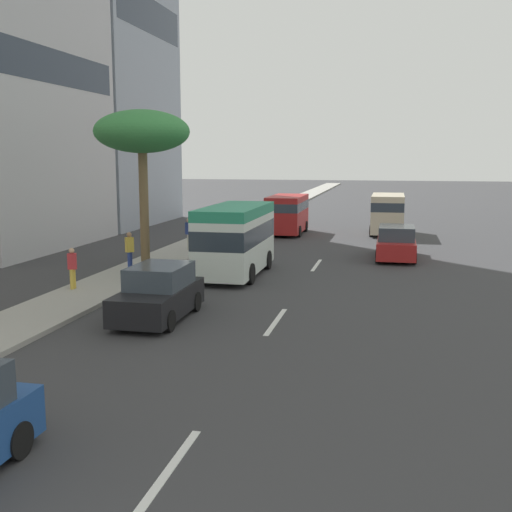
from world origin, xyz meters
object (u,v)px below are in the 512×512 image
(car_fourth, at_px, (396,243))
(pedestrian_near_lamp, at_px, (189,232))
(car_second, at_px, (159,294))
(minibus_third, at_px, (236,237))
(van_sixth, at_px, (388,212))
(van_lead, at_px, (287,212))
(pedestrian_mid_block, at_px, (130,250))
(pedestrian_by_tree, at_px, (72,267))
(palm_tree, at_px, (142,133))

(car_fourth, distance_m, pedestrian_near_lamp, 10.73)
(car_second, bearing_deg, minibus_third, 175.83)
(van_sixth, height_order, pedestrian_near_lamp, van_sixth)
(van_lead, xyz_separation_m, car_fourth, (-8.87, -6.95, -0.64))
(pedestrian_near_lamp, bearing_deg, pedestrian_mid_block, -71.59)
(van_sixth, bearing_deg, van_lead, 100.60)
(van_sixth, distance_m, pedestrian_near_lamp, 14.36)
(car_fourth, bearing_deg, van_lead, 38.08)
(pedestrian_by_tree, bearing_deg, pedestrian_mid_block, 59.75)
(van_lead, relative_size, minibus_third, 0.84)
(pedestrian_near_lamp, height_order, pedestrian_by_tree, pedestrian_near_lamp)
(minibus_third, distance_m, van_sixth, 17.08)
(pedestrian_near_lamp, distance_m, pedestrian_by_tree, 10.56)
(pedestrian_mid_block, height_order, palm_tree, palm_tree)
(pedestrian_mid_block, distance_m, pedestrian_by_tree, 4.01)
(minibus_third, distance_m, car_fourth, 8.95)
(car_fourth, distance_m, pedestrian_by_tree, 15.81)
(pedestrian_mid_block, bearing_deg, van_lead, -158.14)
(car_second, bearing_deg, van_lead, 179.21)
(van_lead, height_order, pedestrian_by_tree, van_lead)
(van_lead, distance_m, pedestrian_near_lamp, 9.69)
(van_lead, relative_size, pedestrian_near_lamp, 3.08)
(van_lead, xyz_separation_m, van_sixth, (1.20, -6.40, 0.04))
(van_sixth, relative_size, palm_tree, 0.70)
(car_fourth, relative_size, pedestrian_near_lamp, 2.69)
(van_lead, relative_size, car_fourth, 1.14)
(van_sixth, distance_m, palm_tree, 19.60)
(palm_tree, bearing_deg, car_second, -154.95)
(car_fourth, bearing_deg, palm_tree, 119.59)
(van_lead, xyz_separation_m, pedestrian_mid_block, (-15.46, 4.27, -0.36))
(car_second, xyz_separation_m, minibus_third, (7.60, -0.55, 0.84))
(minibus_third, xyz_separation_m, pedestrian_mid_block, (-0.72, 4.51, -0.56))
(minibus_third, relative_size, pedestrian_near_lamp, 3.66)
(van_lead, height_order, minibus_third, minibus_third)
(pedestrian_near_lamp, xyz_separation_m, pedestrian_by_tree, (-10.51, 1.04, -0.07))
(palm_tree, bearing_deg, van_sixth, -32.19)
(car_fourth, distance_m, van_sixth, 10.10)
(pedestrian_mid_block, relative_size, pedestrian_by_tree, 1.09)
(pedestrian_near_lamp, height_order, palm_tree, palm_tree)
(car_fourth, relative_size, pedestrian_mid_block, 2.65)
(car_fourth, relative_size, pedestrian_by_tree, 2.88)
(van_sixth, xyz_separation_m, pedestrian_mid_block, (-16.66, 10.67, -0.40))
(car_second, height_order, car_fourth, car_second)
(minibus_third, height_order, pedestrian_mid_block, minibus_third)
(van_lead, bearing_deg, pedestrian_near_lamp, -22.95)
(van_lead, bearing_deg, car_second, -0.79)
(pedestrian_mid_block, relative_size, palm_tree, 0.24)
(car_second, relative_size, car_fourth, 0.91)
(pedestrian_by_tree, bearing_deg, palm_tree, 54.39)
(minibus_third, relative_size, car_fourth, 1.36)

